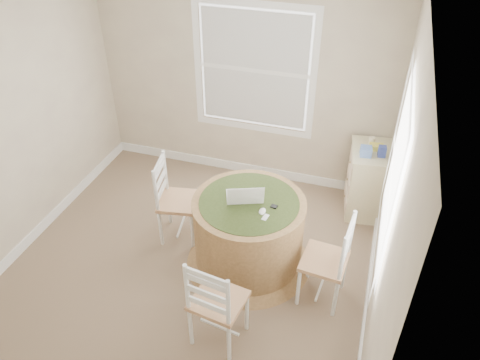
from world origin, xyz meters
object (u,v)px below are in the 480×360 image
(chair_near, at_px, (218,300))
(chair_right, at_px, (324,260))
(round_table, at_px, (249,230))
(corner_chest, at_px, (367,181))
(laptop, at_px, (245,196))
(chair_left, at_px, (179,201))

(chair_near, height_order, chair_right, same)
(round_table, xyz_separation_m, chair_right, (0.79, -0.23, 0.04))
(round_table, xyz_separation_m, chair_near, (0.02, -0.95, 0.04))
(round_table, bearing_deg, chair_right, -6.90)
(round_table, relative_size, chair_near, 1.35)
(chair_near, bearing_deg, corner_chest, -106.93)
(chair_right, relative_size, corner_chest, 1.15)
(chair_right, bearing_deg, corner_chest, 175.02)
(corner_chest, bearing_deg, laptop, -139.79)
(chair_right, relative_size, laptop, 2.20)
(chair_near, bearing_deg, laptop, -77.42)
(chair_near, xyz_separation_m, corner_chest, (1.03, 2.20, -0.06))
(chair_left, bearing_deg, chair_right, -114.04)
(chair_near, distance_m, corner_chest, 2.43)
(chair_left, height_order, chair_right, same)
(round_table, relative_size, chair_right, 1.35)
(chair_left, xyz_separation_m, chair_right, (1.62, -0.40, 0.00))
(round_table, distance_m, corner_chest, 1.63)
(chair_near, bearing_deg, chair_right, -128.43)
(round_table, xyz_separation_m, corner_chest, (1.05, 1.25, -0.02))
(round_table, height_order, chair_left, chair_left)
(laptop, bearing_deg, corner_chest, -153.70)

